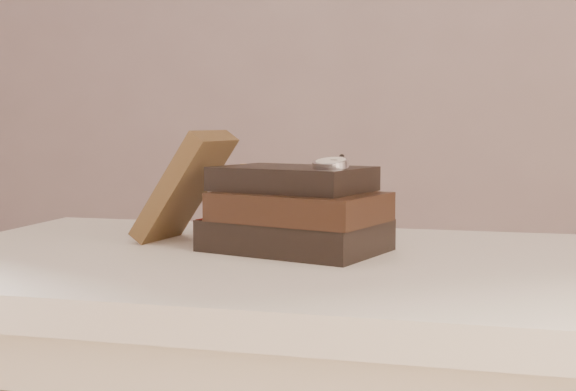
# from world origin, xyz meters

# --- Properties ---
(table) EXTENTS (1.00, 0.60, 0.75)m
(table) POSITION_xyz_m (0.00, 0.35, 0.66)
(table) COLOR silver
(table) RESTS_ON ground
(book_stack) EXTENTS (0.26, 0.22, 0.11)m
(book_stack) POSITION_xyz_m (0.00, 0.39, 0.80)
(book_stack) COLOR black
(book_stack) RESTS_ON table
(journal) EXTENTS (0.14, 0.13, 0.16)m
(journal) POSITION_xyz_m (-0.18, 0.43, 0.83)
(journal) COLOR #3A2916
(journal) RESTS_ON table
(pocket_watch) EXTENTS (0.06, 0.15, 0.02)m
(pocket_watch) POSITION_xyz_m (0.05, 0.37, 0.87)
(pocket_watch) COLOR silver
(pocket_watch) RESTS_ON book_stack
(eyeglasses) EXTENTS (0.12, 0.13, 0.05)m
(eyeglasses) POSITION_xyz_m (-0.06, 0.49, 0.81)
(eyeglasses) COLOR silver
(eyeglasses) RESTS_ON book_stack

